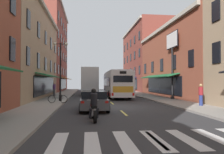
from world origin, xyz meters
name	(u,v)px	position (x,y,z in m)	size (l,w,h in m)	color
ground_plane	(116,107)	(0.00, 0.00, -0.05)	(34.80, 80.00, 0.10)	#333335
lane_centre_dashes	(117,107)	(0.00, -0.25, 0.00)	(0.14, 73.90, 0.01)	#DBCC4C
crosswalk_near	(156,140)	(0.00, -10.00, 0.00)	(7.10, 2.80, 0.01)	silver
sidewalk_left	(40,107)	(-5.90, 0.00, 0.07)	(3.00, 80.00, 0.14)	gray
sidewalk_right	(186,105)	(5.90, 0.00, 0.07)	(3.00, 80.00, 0.14)	gray
billboard_sign	(172,48)	(7.05, 5.74, 5.81)	(0.40, 3.03, 7.36)	black
transit_bus	(116,84)	(1.49, 10.71, 1.75)	(2.76, 11.35, 3.34)	silver
box_truck	(90,81)	(-1.85, 15.74, 2.08)	(2.58, 8.15, 4.02)	#B21E19
sedan_near	(89,89)	(-1.88, 24.80, 0.71)	(1.97, 4.64, 1.37)	black
sedan_mid	(94,100)	(-1.85, -1.95, 0.69)	(2.00, 4.42, 1.36)	#515154
motorcycle_rider	(94,107)	(-2.00, -6.09, 0.71)	(0.62, 2.07, 1.66)	black
bicycle_near	(58,99)	(-4.90, 2.34, 0.50)	(1.71, 0.48, 0.91)	black
pedestrian_near	(54,89)	(-6.61, 12.00, 1.10)	(0.42, 0.53, 1.81)	#4C4C51
pedestrian_far	(201,94)	(6.53, -1.22, 1.02)	(0.36, 0.36, 1.70)	navy
street_lamp_twin	(60,68)	(-4.93, 4.47, 3.32)	(1.42, 0.32, 5.76)	black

